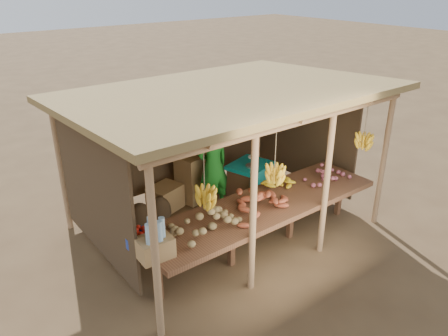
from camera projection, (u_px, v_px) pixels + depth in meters
ground at (224, 224)px, 7.42m from camera, size 60.00×60.00×0.00m
stall_structure at (230, 119)px, 6.55m from camera, size 4.70×3.50×2.43m
counter at (263, 208)px, 6.43m from camera, size 3.90×1.05×0.80m
potato_heap at (205, 218)px, 5.70m from camera, size 1.12×0.88×0.37m
sweet_potato_heap at (257, 197)px, 6.22m from camera, size 1.06×0.71×0.36m
onion_heap at (327, 171)px, 7.07m from camera, size 0.76×0.48×0.35m
banana_pile at (276, 178)px, 6.83m from camera, size 0.60×0.47×0.34m
tomato_basin at (142, 238)px, 5.44m from camera, size 0.41×0.41×0.21m
bottle_box at (154, 243)px, 5.15m from camera, size 0.42×0.34×0.52m
vendor at (213, 166)px, 7.53m from camera, size 0.65×0.44×1.73m
tarp_crate at (250, 180)px, 8.14m from camera, size 0.92×0.84×0.91m
carton_stack at (184, 184)px, 7.95m from camera, size 1.25×0.56×0.89m
burlap_sacks at (150, 212)px, 7.31m from camera, size 0.77×0.41×0.55m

